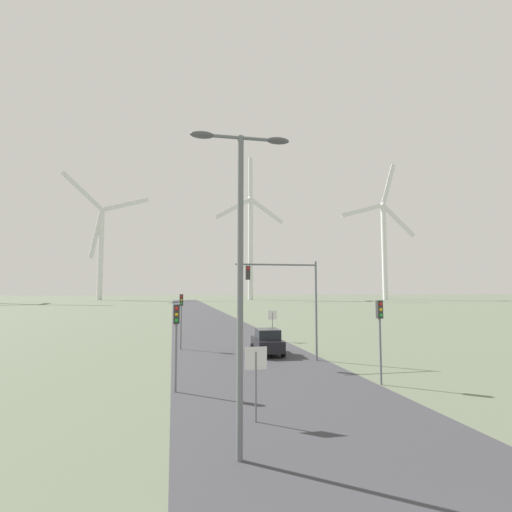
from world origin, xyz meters
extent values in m
cube|color=#38383D|center=(0.00, 48.00, 0.00)|extent=(10.00, 240.00, 0.01)
cylinder|color=slate|center=(-3.11, 6.92, 4.58)|extent=(0.18, 0.18, 9.16)
cylinder|color=slate|center=(-3.11, 6.92, 9.11)|extent=(2.24, 0.10, 0.10)
ellipsoid|color=#4C4C51|center=(-4.23, 6.92, 9.11)|extent=(0.70, 0.32, 0.20)
ellipsoid|color=#4C4C51|center=(-1.99, 6.92, 9.11)|extent=(0.70, 0.32, 0.20)
cylinder|color=slate|center=(-2.03, 9.94, 1.22)|extent=(0.07, 0.07, 2.45)
cube|color=white|center=(-2.03, 9.93, 2.22)|extent=(0.81, 0.01, 0.81)
cube|color=red|center=(-2.03, 9.94, 2.22)|extent=(0.76, 0.02, 0.76)
cylinder|color=slate|center=(3.88, 31.04, 1.28)|extent=(0.07, 0.07, 2.56)
cube|color=white|center=(3.88, 31.03, 2.33)|extent=(0.81, 0.01, 0.81)
cube|color=red|center=(3.88, 31.04, 2.33)|extent=(0.76, 0.02, 0.76)
cylinder|color=slate|center=(-4.80, 14.70, 1.99)|extent=(0.11, 0.11, 3.98)
cube|color=#2D2D2D|center=(-4.80, 14.70, 3.53)|extent=(0.28, 0.24, 0.90)
sphere|color=red|center=(-4.80, 14.56, 3.80)|extent=(0.16, 0.16, 0.16)
sphere|color=gold|center=(-4.80, 14.56, 3.53)|extent=(0.16, 0.16, 0.16)
sphere|color=green|center=(-4.80, 14.56, 3.26)|extent=(0.16, 0.16, 0.16)
cylinder|color=slate|center=(5.12, 14.06, 2.06)|extent=(0.11, 0.11, 4.12)
cube|color=#2D2D2D|center=(5.12, 14.06, 3.67)|extent=(0.28, 0.24, 0.90)
sphere|color=red|center=(5.12, 13.93, 3.94)|extent=(0.16, 0.16, 0.16)
sphere|color=gold|center=(5.12, 13.93, 3.67)|extent=(0.16, 0.16, 0.16)
sphere|color=green|center=(5.12, 13.93, 3.40)|extent=(0.16, 0.16, 0.16)
cylinder|color=slate|center=(-4.31, 27.79, 2.14)|extent=(0.11, 0.11, 4.27)
cube|color=#2D2D2D|center=(-4.31, 27.79, 3.82)|extent=(0.28, 0.24, 0.90)
sphere|color=red|center=(-4.31, 27.65, 4.09)|extent=(0.16, 0.16, 0.16)
sphere|color=gold|center=(-4.31, 27.65, 3.82)|extent=(0.16, 0.16, 0.16)
sphere|color=green|center=(-4.31, 27.65, 3.55)|extent=(0.16, 0.16, 0.16)
cylinder|color=slate|center=(4.37, 21.02, 3.27)|extent=(0.14, 0.14, 6.53)
cylinder|color=slate|center=(1.65, 21.02, 6.28)|extent=(5.44, 0.12, 0.12)
cube|color=#2D2D2D|center=(-0.26, 21.02, 5.73)|extent=(0.28, 0.24, 0.90)
sphere|color=red|center=(-0.26, 20.89, 6.00)|extent=(0.18, 0.18, 0.18)
cube|color=black|center=(1.73, 24.01, 0.73)|extent=(2.02, 4.19, 0.80)
cube|color=#1E2328|center=(1.73, 23.86, 1.48)|extent=(1.67, 2.18, 0.70)
cylinder|color=black|center=(0.90, 25.28, 0.33)|extent=(0.22, 0.66, 0.66)
cylinder|color=black|center=(2.56, 25.28, 0.33)|extent=(0.22, 0.66, 0.66)
cylinder|color=black|center=(0.90, 22.74, 0.33)|extent=(0.22, 0.66, 0.66)
cylinder|color=black|center=(2.56, 22.74, 0.33)|extent=(0.22, 0.66, 0.66)
cylinder|color=silver|center=(-35.20, 173.84, 19.18)|extent=(2.20, 2.20, 38.37)
sphere|color=silver|center=(-35.20, 173.84, 38.37)|extent=(2.60, 2.60, 2.60)
cube|color=silver|center=(-42.86, 170.73, 45.53)|extent=(15.70, 6.76, 14.83)
cube|color=silver|center=(-37.11, 173.07, 27.62)|extent=(5.42, 2.59, 20.55)
cube|color=silver|center=(-25.62, 177.73, 41.96)|extent=(18.75, 8.00, 8.45)
cylinder|color=silver|center=(27.64, 164.00, 21.88)|extent=(2.20, 2.20, 43.76)
sphere|color=silver|center=(27.64, 164.00, 43.76)|extent=(2.60, 2.60, 2.60)
cube|color=silver|center=(27.57, 163.99, 53.38)|extent=(1.99, 1.00, 17.95)
cube|color=silver|center=(19.65, 161.76, 38.90)|extent=(15.91, 4.92, 10.63)
cube|color=silver|center=(35.69, 166.27, 39.01)|extent=(16.01, 4.95, 10.43)
cylinder|color=silver|center=(85.42, 154.39, 20.76)|extent=(2.20, 2.20, 41.52)
sphere|color=silver|center=(85.42, 154.39, 41.52)|extent=(2.60, 2.60, 2.60)
cube|color=silver|center=(92.19, 153.13, 34.46)|extent=(14.01, 3.08, 14.46)
cube|color=silver|center=(88.05, 153.90, 51.02)|extent=(6.71, 1.72, 18.23)
cube|color=silver|center=(76.02, 156.14, 39.09)|extent=(18.09, 3.84, 6.29)
camera|label=1|loc=(-4.98, -4.28, 4.70)|focal=28.00mm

